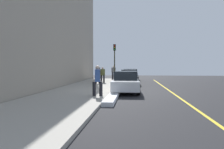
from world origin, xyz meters
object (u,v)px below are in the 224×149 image
(parked_car_navy, at_px, (131,75))
(pedestrian_black_coat, at_px, (98,73))
(pedestrian_olive_coat, at_px, (103,74))
(rolling_suitcase, at_px, (96,78))
(pedestrian_grey_coat, at_px, (114,72))
(parked_car_charcoal, at_px, (129,77))
(parked_car_white, at_px, (126,82))
(pedestrian_blue_coat, at_px, (98,80))
(traffic_light_pole, at_px, (115,56))
(pedestrian_brown_coat, at_px, (98,74))

(parked_car_navy, relative_size, pedestrian_black_coat, 2.43)
(parked_car_navy, distance_m, pedestrian_olive_coat, 6.35)
(parked_car_navy, bearing_deg, rolling_suitcase, -49.03)
(pedestrian_grey_coat, bearing_deg, rolling_suitcase, -30.75)
(parked_car_charcoal, bearing_deg, pedestrian_black_coat, -123.30)
(pedestrian_olive_coat, distance_m, pedestrian_grey_coat, 5.17)
(parked_car_white, xyz_separation_m, pedestrian_blue_coat, (3.20, -1.49, 0.33))
(pedestrian_blue_coat, bearing_deg, traffic_light_pole, -179.48)
(rolling_suitcase, bearing_deg, parked_car_charcoal, 63.01)
(pedestrian_black_coat, relative_size, pedestrian_grey_coat, 1.01)
(parked_car_navy, distance_m, parked_car_charcoal, 5.35)
(parked_car_charcoal, relative_size, pedestrian_grey_coat, 2.64)
(pedestrian_blue_coat, height_order, pedestrian_grey_coat, pedestrian_grey_coat)
(parked_car_charcoal, relative_size, pedestrian_blue_coat, 2.69)
(pedestrian_brown_coat, height_order, pedestrian_black_coat, pedestrian_black_coat)
(parked_car_navy, height_order, pedestrian_grey_coat, pedestrian_grey_coat)
(pedestrian_olive_coat, bearing_deg, parked_car_charcoal, 96.44)
(pedestrian_blue_coat, distance_m, pedestrian_black_coat, 12.73)
(pedestrian_brown_coat, distance_m, pedestrian_grey_coat, 6.03)
(parked_car_navy, height_order, traffic_light_pole, traffic_light_pole)
(parked_car_white, distance_m, pedestrian_blue_coat, 3.54)
(pedestrian_brown_coat, bearing_deg, pedestrian_black_coat, -170.58)
(pedestrian_black_coat, xyz_separation_m, rolling_suitcase, (0.52, -0.07, -0.66))
(pedestrian_olive_coat, bearing_deg, pedestrian_brown_coat, -26.09)
(parked_car_charcoal, bearing_deg, parked_car_white, -0.67)
(pedestrian_brown_coat, height_order, pedestrian_olive_coat, pedestrian_brown_coat)
(pedestrian_grey_coat, bearing_deg, pedestrian_black_coat, -34.77)
(parked_car_charcoal, distance_m, pedestrian_brown_coat, 3.36)
(parked_car_charcoal, relative_size, traffic_light_pole, 1.13)
(parked_car_charcoal, xyz_separation_m, parked_car_white, (6.88, -0.08, 0.00))
(pedestrian_olive_coat, height_order, rolling_suitcase, pedestrian_olive_coat)
(pedestrian_black_coat, bearing_deg, pedestrian_olive_coat, 19.65)
(parked_car_white, distance_m, pedestrian_olive_coat, 7.10)
(parked_car_navy, distance_m, parked_car_white, 12.23)
(pedestrian_brown_coat, xyz_separation_m, traffic_light_pole, (-2.58, 1.48, 1.93))
(pedestrian_olive_coat, distance_m, traffic_light_pole, 2.86)
(pedestrian_black_coat, bearing_deg, pedestrian_brown_coat, 9.42)
(pedestrian_olive_coat, bearing_deg, rolling_suitcase, -154.78)
(parked_car_navy, distance_m, pedestrian_black_coat, 4.82)
(pedestrian_olive_coat, bearing_deg, traffic_light_pole, 148.39)
(parked_car_white, xyz_separation_m, rolling_suitcase, (-8.83, -3.75, -0.30))
(pedestrian_blue_coat, distance_m, pedestrian_grey_coat, 14.91)
(parked_car_charcoal, height_order, traffic_light_pole, traffic_light_pole)
(pedestrian_olive_coat, relative_size, pedestrian_grey_coat, 0.91)
(pedestrian_brown_coat, bearing_deg, pedestrian_olive_coat, 153.91)
(parked_car_navy, xyz_separation_m, pedestrian_black_coat, (2.89, -3.85, 0.36))
(pedestrian_blue_coat, xyz_separation_m, pedestrian_grey_coat, (-14.90, -0.55, 0.02))
(pedestrian_brown_coat, distance_m, traffic_light_pole, 3.55)
(traffic_light_pole, bearing_deg, pedestrian_olive_coat, -31.61)
(parked_car_navy, bearing_deg, pedestrian_black_coat, -53.11)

